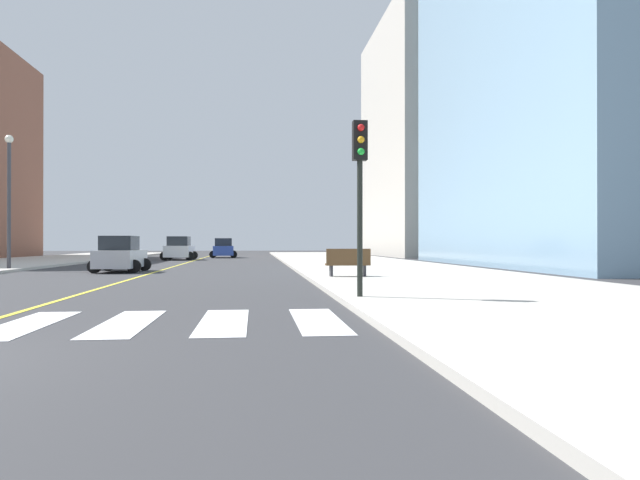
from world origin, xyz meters
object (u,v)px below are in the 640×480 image
object	(u,v)px
car_silver_nearest	(120,255)
car_blue_second	(223,249)
car_white_third	(179,249)
street_lamp	(9,189)
traffic_light_near_corner	(360,173)
park_bench	(348,263)

from	to	relation	value
car_silver_nearest	car_blue_second	distance (m)	30.23
car_white_third	street_lamp	size ratio (longest dim) A/B	0.65
traffic_light_near_corner	street_lamp	size ratio (longest dim) A/B	0.62
traffic_light_near_corner	street_lamp	xyz separation A→B (m)	(-15.76, 19.07, 1.10)
car_blue_second	traffic_light_near_corner	world-z (taller)	traffic_light_near_corner
car_white_third	park_bench	distance (m)	32.03
car_white_third	street_lamp	bearing A→B (deg)	-106.32
car_silver_nearest	park_bench	xyz separation A→B (m)	(10.64, -7.92, -0.18)
traffic_light_near_corner	street_lamp	distance (m)	24.76
street_lamp	park_bench	bearing A→B (deg)	-30.33
car_blue_second	street_lamp	xyz separation A→B (m)	(-9.96, -28.06, 3.46)
car_white_third	park_bench	world-z (taller)	car_white_third
park_bench	street_lamp	bearing A→B (deg)	59.93
car_silver_nearest	car_blue_second	size ratio (longest dim) A/B	0.94
car_silver_nearest	street_lamp	world-z (taller)	street_lamp
street_lamp	car_silver_nearest	bearing A→B (deg)	-17.35
car_blue_second	park_bench	size ratio (longest dim) A/B	2.48
car_white_third	street_lamp	world-z (taller)	street_lamp
car_blue_second	car_silver_nearest	bearing A→B (deg)	80.45
car_blue_second	car_white_third	size ratio (longest dim) A/B	0.96
park_bench	street_lamp	world-z (taller)	street_lamp
car_silver_nearest	traffic_light_near_corner	xyz separation A→B (m)	(9.54, -17.13, 2.42)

